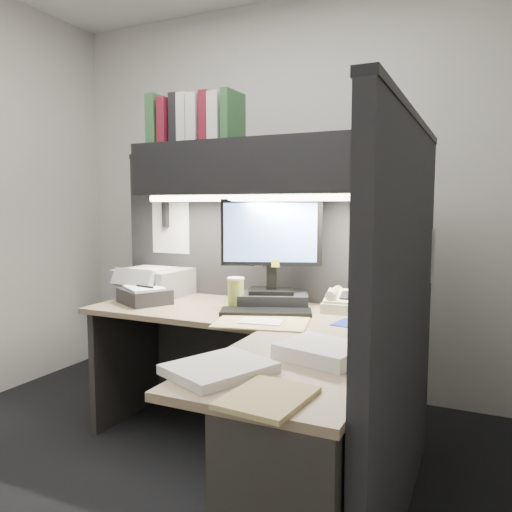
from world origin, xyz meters
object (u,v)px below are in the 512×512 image
overhead_shelf (263,167)px  keyboard (266,312)px  coffee_cup (236,294)px  desk (255,411)px  telephone (345,303)px  monitor (271,265)px  printer (153,282)px  notebook_stack (145,296)px

overhead_shelf → keyboard: 0.80m
overhead_shelf → coffee_cup: size_ratio=9.45×
desk → coffee_cup: size_ratio=10.37×
keyboard → telephone: bearing=12.7°
overhead_shelf → monitor: overhead_shelf is taller
keyboard → telephone: (0.35, 0.24, 0.03)m
monitor → coffee_cup: monitor is taller
desk → printer: (-1.05, 0.74, 0.37)m
coffee_cup → printer: 0.69m
overhead_shelf → coffee_cup: (-0.08, -0.19, -0.69)m
overhead_shelf → coffee_cup: bearing=-112.3°
monitor → telephone: 0.45m
overhead_shelf → notebook_stack: size_ratio=5.56×
desk → telephone: bearing=77.1°
printer → notebook_stack: (0.12, -0.24, -0.04)m
overhead_shelf → telephone: 0.87m
telephone → notebook_stack: telephone is taller
keyboard → notebook_stack: 0.75m
coffee_cup → notebook_stack: (-0.55, -0.07, -0.04)m
printer → overhead_shelf: bearing=4.1°
overhead_shelf → telephone: overhead_shelf is taller
monitor → notebook_stack: bearing=175.3°
monitor → telephone: size_ratio=2.63×
desk → notebook_stack: notebook_stack is taller
overhead_shelf → monitor: (0.07, -0.05, -0.53)m
keyboard → notebook_stack: size_ratio=1.68×
keyboard → coffee_cup: (-0.20, 0.04, 0.07)m
keyboard → notebook_stack: (-0.75, -0.03, 0.03)m
telephone → notebook_stack: (-1.10, -0.27, -0.00)m
telephone → printer: printer is taller
keyboard → printer: size_ratio=1.14×
printer → notebook_stack: size_ratio=1.47×
desk → coffee_cup: (-0.38, 0.56, 0.37)m
desk → notebook_stack: bearing=152.2°
overhead_shelf → telephone: (0.47, 0.00, -0.73)m
keyboard → telephone: 0.43m
keyboard → printer: 0.90m
desk → printer: size_ratio=4.15×
desk → overhead_shelf: size_ratio=1.10×
notebook_stack → printer: bearing=115.7°
coffee_cup → printer: (-0.67, 0.17, 0.00)m
monitor → keyboard: monitor is taller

